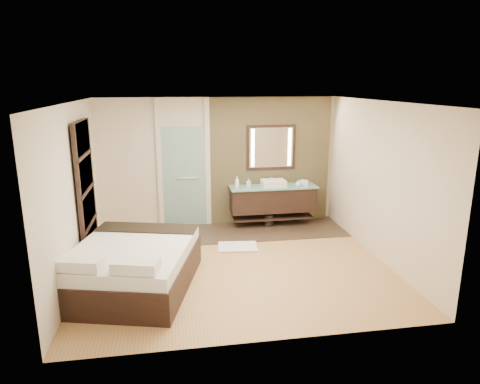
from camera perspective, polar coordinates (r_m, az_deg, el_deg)
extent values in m
plane|color=#B07C4A|center=(7.35, -0.58, -9.62)|extent=(5.00, 5.00, 0.00)
cube|color=#37241E|center=(8.91, 1.67, -5.17)|extent=(3.80, 1.30, 0.01)
cube|color=tan|center=(9.24, 4.06, 4.16)|extent=(2.60, 0.08, 2.70)
cube|color=black|center=(9.14, 4.39, -0.99)|extent=(1.80, 0.50, 0.50)
cube|color=black|center=(9.25, 4.34, -3.31)|extent=(1.71, 0.45, 0.04)
cube|color=#88D0C5|center=(9.05, 4.45, 0.69)|extent=(1.85, 0.55, 0.03)
cube|color=white|center=(9.03, 4.46, 1.18)|extent=(0.50, 0.38, 0.13)
cylinder|color=silver|center=(9.20, 4.19, 1.57)|extent=(0.03, 0.03, 0.18)
cylinder|color=silver|center=(9.15, 4.25, 2.01)|extent=(0.02, 0.10, 0.02)
cube|color=black|center=(9.14, 4.16, 5.95)|extent=(1.06, 0.03, 0.96)
cube|color=white|center=(9.13, 4.19, 5.94)|extent=(0.94, 0.01, 0.84)
cube|color=beige|center=(9.04, 1.71, 5.88)|extent=(0.07, 0.01, 0.80)
cube|color=beige|center=(9.22, 6.62, 5.97)|extent=(0.07, 0.01, 0.80)
cube|color=#BEF0E9|center=(9.05, -7.44, 1.91)|extent=(0.90, 0.05, 2.10)
cylinder|color=silver|center=(9.00, -7.11, 1.85)|extent=(0.45, 0.03, 0.03)
cube|color=beige|center=(8.99, -10.70, 3.66)|extent=(0.10, 0.08, 2.70)
cube|color=beige|center=(9.02, -4.33, 3.90)|extent=(0.10, 0.08, 2.70)
cube|color=black|center=(7.58, -19.80, -0.13)|extent=(0.06, 1.20, 2.40)
cube|color=beige|center=(7.82, -19.13, -6.03)|extent=(0.02, 1.06, 0.52)
cube|color=beige|center=(7.64, -19.50, -1.89)|extent=(0.02, 1.06, 0.52)
cube|color=beige|center=(7.50, -19.87, 2.42)|extent=(0.02, 1.06, 0.52)
cube|color=beige|center=(7.41, -20.26, 6.86)|extent=(0.02, 1.06, 0.52)
cube|color=black|center=(6.71, -14.13, -10.37)|extent=(2.17, 2.46, 0.46)
cube|color=white|center=(6.58, -14.30, -7.79)|extent=(2.10, 2.40, 0.19)
cube|color=black|center=(7.24, -12.28, -4.78)|extent=(1.70, 0.88, 0.04)
cube|color=white|center=(5.94, -20.52, -8.90)|extent=(0.64, 0.45, 0.15)
cube|color=white|center=(5.67, -13.71, -9.52)|extent=(0.64, 0.45, 0.15)
cube|color=white|center=(8.05, -0.32, -7.28)|extent=(0.77, 0.57, 0.02)
cylinder|color=black|center=(9.18, 3.83, -3.77)|extent=(0.25, 0.25, 0.26)
cube|color=silver|center=(9.22, 8.66, 1.24)|extent=(0.14, 0.14, 0.10)
imported|color=white|center=(8.84, -0.40, 1.31)|extent=(0.11, 0.11, 0.24)
imported|color=#B2B2B2|center=(8.94, 1.16, 1.25)|extent=(0.11, 0.11, 0.18)
imported|color=silver|center=(9.05, 7.75, 1.16)|extent=(0.14, 0.14, 0.14)
imported|color=white|center=(9.23, 8.34, 1.28)|extent=(0.16, 0.16, 0.10)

